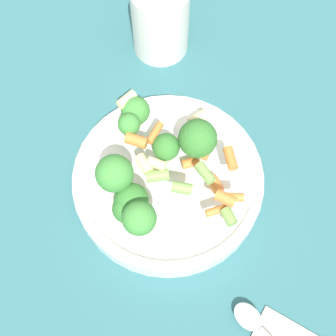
% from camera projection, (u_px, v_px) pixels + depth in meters
% --- Properties ---
extents(ground_plane, '(3.00, 3.00, 0.00)m').
position_uv_depth(ground_plane, '(168.00, 186.00, 0.61)').
color(ground_plane, '#2D6066').
extents(bowl, '(0.24, 0.24, 0.04)m').
position_uv_depth(bowl, '(168.00, 180.00, 0.59)').
color(bowl, white).
rests_on(bowl, ground_plane).
extents(pasta_salad, '(0.16, 0.20, 0.08)m').
position_uv_depth(pasta_salad, '(153.00, 166.00, 0.54)').
color(pasta_salad, '#8CB766').
rests_on(pasta_salad, bowl).
extents(cup, '(0.08, 0.08, 0.11)m').
position_uv_depth(cup, '(160.00, 19.00, 0.66)').
color(cup, silver).
rests_on(cup, ground_plane).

